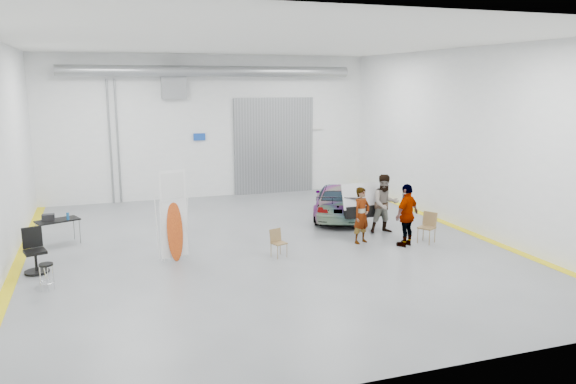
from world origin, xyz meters
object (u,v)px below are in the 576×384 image
object	(u,v)px
person_c	(407,215)
folding_chair_near	(279,248)
person_a	(362,215)
sedan_car	(339,201)
person_b	(385,204)
work_table	(55,220)
shop_stool	(47,277)
folding_chair_far	(426,234)
office_chair	(36,253)
surfboard_display	(173,223)

from	to	relation	value
person_c	folding_chair_near	bearing A→B (deg)	-31.33
person_a	sedan_car	bearing A→B (deg)	55.84
person_b	work_table	distance (m)	10.35
person_a	shop_stool	world-z (taller)	person_a
folding_chair_far	shop_stool	world-z (taller)	folding_chair_far
person_a	folding_chair_far	xyz separation A→B (m)	(1.90, -0.65, -0.58)
person_b	person_c	world-z (taller)	person_b
person_a	folding_chair_far	bearing A→B (deg)	-41.33
work_table	office_chair	size ratio (longest dim) A/B	1.17
folding_chair_near	work_table	bearing A→B (deg)	133.00
sedan_car	office_chair	distance (m)	10.36
folding_chair_near	shop_stool	distance (m)	6.07
surfboard_display	folding_chair_near	bearing A→B (deg)	-23.05
folding_chair_near	work_table	size ratio (longest dim) A/B	0.58
person_a	folding_chair_near	distance (m)	2.96
surfboard_display	folding_chair_far	size ratio (longest dim) A/B	2.86
surfboard_display	office_chair	size ratio (longest dim) A/B	2.31
person_a	office_chair	size ratio (longest dim) A/B	1.50
surfboard_display	person_c	bearing A→B (deg)	-17.90
person_a	folding_chair_near	xyz separation A→B (m)	(-2.84, -0.52, -0.63)
person_b	folding_chair_far	bearing A→B (deg)	-61.14
person_b	folding_chair_near	bearing A→B (deg)	-156.51
person_c	office_chair	xyz separation A→B (m)	(-10.38, 1.00, -0.45)
surfboard_display	shop_stool	xyz separation A→B (m)	(-3.16, -1.32, -0.76)
folding_chair_far	shop_stool	distance (m)	10.79
work_table	person_c	bearing A→B (deg)	-19.56
folding_chair_near	folding_chair_far	distance (m)	4.74
folding_chair_far	folding_chair_near	bearing A→B (deg)	-124.07
shop_stool	person_b	bearing A→B (deg)	11.51
person_c	shop_stool	size ratio (longest dim) A/B	2.85
surfboard_display	office_chair	world-z (taller)	surfboard_display
folding_chair_far	person_b	bearing A→B (deg)	171.12
surfboard_display	person_b	bearing A→B (deg)	-4.99
folding_chair_near	folding_chair_far	size ratio (longest dim) A/B	0.84
folding_chair_far	work_table	bearing A→B (deg)	-140.37
sedan_car	folding_chair_near	bearing A→B (deg)	71.58
work_table	folding_chair_far	bearing A→B (deg)	-17.89
person_a	surfboard_display	distance (m)	5.71
person_c	shop_stool	xyz separation A→B (m)	(-10.01, -0.50, -0.62)
sedan_car	office_chair	xyz separation A→B (m)	(-9.92, -2.99, -0.10)
work_table	person_b	bearing A→B (deg)	-11.17
office_chair	shop_stool	bearing A→B (deg)	-92.33
surfboard_display	shop_stool	distance (m)	3.51
person_b	office_chair	distance (m)	10.51
shop_stool	office_chair	bearing A→B (deg)	103.59
surfboard_display	work_table	distance (m)	4.22
person_a	work_table	world-z (taller)	person_a
person_c	surfboard_display	distance (m)	6.90
sedan_car	surfboard_display	size ratio (longest dim) A/B	1.58
person_a	person_b	xyz separation A→B (m)	(1.25, 0.83, 0.10)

